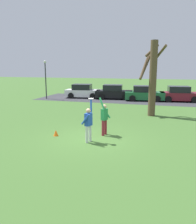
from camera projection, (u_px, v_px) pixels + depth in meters
ground_plane at (92, 139)px, 11.50m from camera, size 120.00×120.00×0.00m
person_catcher at (88, 122)px, 10.84m from camera, size 0.48×0.59×2.08m
person_defender at (104, 117)px, 11.98m from camera, size 0.55×0.63×2.04m
frisbee_disc at (91, 99)px, 10.80m from camera, size 0.25×0.25×0.02m
parked_car_white at (83, 91)px, 26.76m from camera, size 4.29×2.42×1.59m
parked_car_black at (114, 92)px, 25.79m from camera, size 4.29×2.42×1.59m
parked_car_green at (144, 94)px, 24.44m from camera, size 4.29×2.42×1.59m
parked_car_maroon at (180, 94)px, 23.90m from camera, size 4.29×2.42×1.59m
parking_strip at (128, 99)px, 25.39m from camera, size 20.21×6.40×0.01m
bare_tree_tall at (152, 76)px, 16.51m from camera, size 1.92×1.51×5.42m
lamppost_by_lot at (46, 76)px, 25.49m from camera, size 0.28×0.28×4.26m
field_cone_orange at (56, 133)px, 11.99m from camera, size 0.26×0.26×0.32m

